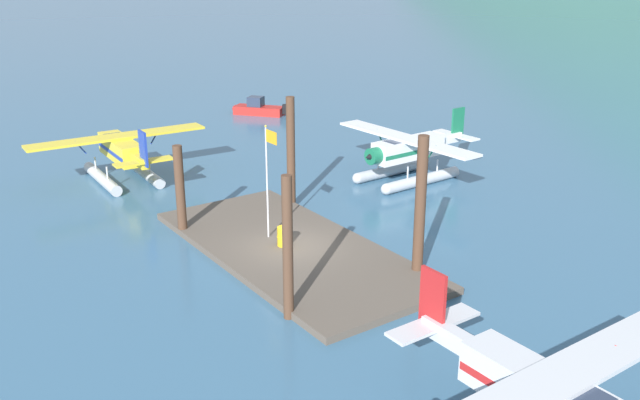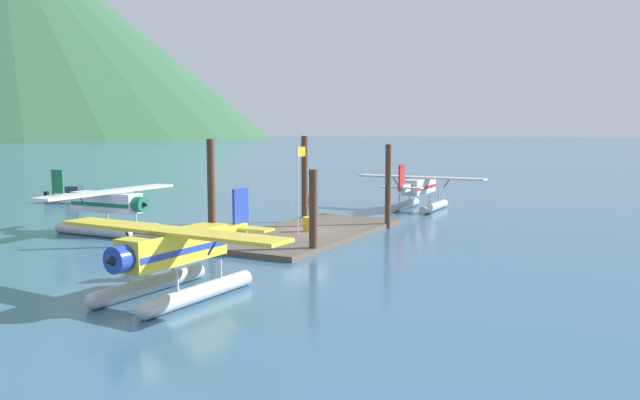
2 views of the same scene
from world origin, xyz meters
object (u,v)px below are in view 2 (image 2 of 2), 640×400
object	(u,v)px
seaplane_white_bow_left	(107,208)
boat_grey_open_north	(73,197)
fuel_drum	(308,224)
flagpole	(299,178)
seaplane_silver_stbd_aft	(419,190)
seaplane_yellow_port_aft	(174,256)
mooring_buoy	(311,200)

from	to	relation	value
seaplane_white_bow_left	boat_grey_open_north	bearing A→B (deg)	55.87
fuel_drum	boat_grey_open_north	size ratio (longest dim) A/B	0.19
fuel_drum	boat_grey_open_north	bearing A→B (deg)	78.33
fuel_drum	flagpole	bearing A→B (deg)	-178.11
flagpole	seaplane_silver_stbd_aft	bearing A→B (deg)	-5.88
fuel_drum	seaplane_yellow_port_aft	bearing A→B (deg)	-171.36
mooring_buoy	seaplane_silver_stbd_aft	size ratio (longest dim) A/B	0.07
boat_grey_open_north	flagpole	bearing A→B (deg)	-103.95
seaplane_yellow_port_aft	boat_grey_open_north	bearing A→B (deg)	55.47
seaplane_silver_stbd_aft	boat_grey_open_north	xyz separation A→B (m)	(-9.83, 28.61, -1.09)
seaplane_yellow_port_aft	boat_grey_open_north	distance (m)	35.30
flagpole	mooring_buoy	bearing A→B (deg)	26.64
mooring_buoy	seaplane_white_bow_left	size ratio (longest dim) A/B	0.07
flagpole	fuel_drum	xyz separation A→B (m)	(1.13, 0.04, -2.89)
seaplane_yellow_port_aft	seaplane_silver_stbd_aft	bearing A→B (deg)	0.88
seaplane_yellow_port_aft	seaplane_silver_stbd_aft	world-z (taller)	same
flagpole	mooring_buoy	xyz separation A→B (m)	(15.78, 7.91, -3.26)
boat_grey_open_north	seaplane_white_bow_left	bearing A→B (deg)	-124.13
seaplane_white_bow_left	boat_grey_open_north	distance (m)	18.44
flagpole	seaplane_white_bow_left	distance (m)	12.40
flagpole	seaplane_yellow_port_aft	bearing A→B (deg)	-170.80
mooring_buoy	seaplane_white_bow_left	bearing A→B (deg)	169.05
flagpole	boat_grey_open_north	world-z (taller)	flagpole
fuel_drum	seaplane_yellow_port_aft	size ratio (longest dim) A/B	0.08
flagpole	mooring_buoy	distance (m)	17.95
seaplane_silver_stbd_aft	boat_grey_open_north	size ratio (longest dim) A/B	2.25
seaplane_yellow_port_aft	boat_grey_open_north	xyz separation A→B (m)	(20.00, 29.07, -1.09)
flagpole	seaplane_white_bow_left	size ratio (longest dim) A/B	0.51
seaplane_white_bow_left	boat_grey_open_north	size ratio (longest dim) A/B	2.26
seaplane_silver_stbd_aft	mooring_buoy	bearing A→B (deg)	94.38
seaplane_silver_stbd_aft	boat_grey_open_north	world-z (taller)	seaplane_silver_stbd_aft
mooring_buoy	flagpole	bearing A→B (deg)	-153.36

